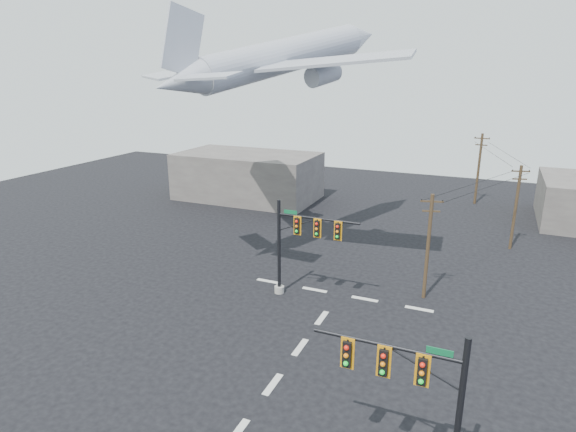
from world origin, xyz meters
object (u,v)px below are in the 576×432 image
at_px(utility_pole_a, 428,245).
at_px(utility_pole_b, 516,206).
at_px(signal_mast_near, 420,403).
at_px(utility_pole_c, 479,168).
at_px(airliner, 285,57).
at_px(signal_mast_far, 298,245).

distance_m(utility_pole_a, utility_pole_b, 15.15).
xyz_separation_m(signal_mast_near, utility_pole_b, (3.99, 31.63, 0.20)).
distance_m(signal_mast_near, utility_pole_c, 47.72).
bearing_deg(utility_pole_a, airliner, 149.89).
height_order(signal_mast_far, airliner, airliner).
bearing_deg(utility_pole_a, signal_mast_near, -96.70).
bearing_deg(utility_pole_c, utility_pole_a, -89.36).
distance_m(signal_mast_far, utility_pole_b, 22.97).
bearing_deg(utility_pole_c, signal_mast_far, -103.36).
height_order(utility_pole_a, airliner, airliner).
relative_size(utility_pole_b, airliner, 0.33).
bearing_deg(utility_pole_b, airliner, -169.22).
bearing_deg(utility_pole_a, utility_pole_b, 52.84).
bearing_deg(signal_mast_far, signal_mast_near, -52.36).
relative_size(utility_pole_c, airliner, 0.37).
bearing_deg(airliner, signal_mast_far, -129.46).
xyz_separation_m(utility_pole_a, utility_pole_c, (2.09, 29.96, 0.49)).
bearing_deg(utility_pole_c, utility_pole_b, -71.41).
xyz_separation_m(utility_pole_b, airliner, (-19.22, -9.94, 13.22)).
distance_m(signal_mast_near, utility_pole_a, 17.88).
xyz_separation_m(utility_pole_a, airliner, (-13.13, 3.93, 13.26)).
bearing_deg(signal_mast_near, utility_pole_a, 96.75).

